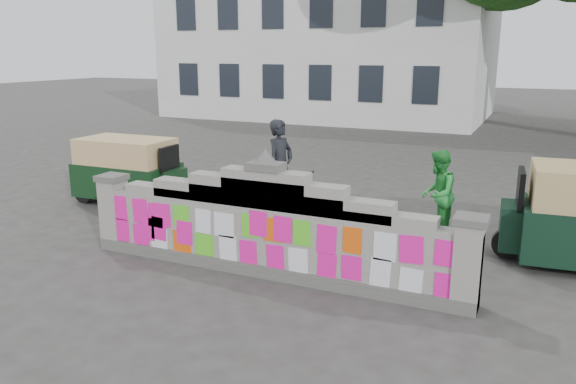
% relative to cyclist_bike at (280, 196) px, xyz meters
% --- Properties ---
extents(ground, '(100.00, 100.00, 0.00)m').
position_rel_cyclist_bike_xyz_m(ground, '(0.98, -2.57, -0.55)').
color(ground, '#383533').
rests_on(ground, ground).
extents(parapet_wall, '(6.48, 0.44, 2.01)m').
position_rel_cyclist_bike_xyz_m(parapet_wall, '(0.98, -2.58, 0.20)').
color(parapet_wall, '#4C4C49').
rests_on(parapet_wall, ground).
extents(building, '(16.00, 10.00, 8.90)m').
position_rel_cyclist_bike_xyz_m(building, '(-6.02, 19.41, 3.46)').
color(building, silver).
rests_on(building, ground).
extents(cyclist_bike, '(2.20, 1.16, 1.10)m').
position_rel_cyclist_bike_xyz_m(cyclist_bike, '(0.00, 0.00, 0.00)').
color(cyclist_bike, black).
rests_on(cyclist_bike, ground).
extents(cyclist_rider, '(0.58, 0.76, 1.87)m').
position_rel_cyclist_bike_xyz_m(cyclist_rider, '(-0.00, 0.00, 0.38)').
color(cyclist_rider, black).
rests_on(cyclist_rider, ground).
extents(pedestrian, '(0.63, 0.81, 1.66)m').
position_rel_cyclist_bike_xyz_m(pedestrian, '(3.06, 0.42, 0.28)').
color(pedestrian, green).
rests_on(pedestrian, ground).
extents(rickshaw_left, '(2.69, 1.29, 1.48)m').
position_rel_cyclist_bike_xyz_m(rickshaw_left, '(-3.87, 0.03, 0.22)').
color(rickshaw_left, black).
rests_on(rickshaw_left, ground).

